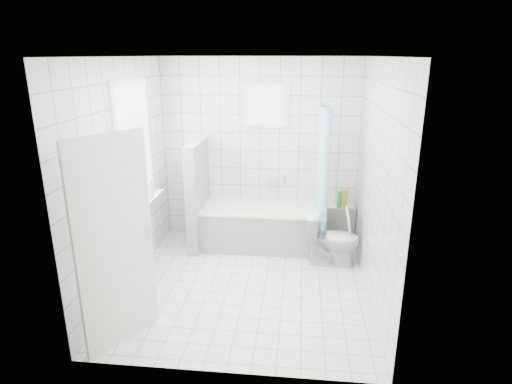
# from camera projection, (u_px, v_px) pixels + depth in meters

# --- Properties ---
(ground) EXTENTS (3.00, 3.00, 0.00)m
(ground) POSITION_uv_depth(u_px,v_px,m) (247.00, 284.00, 5.11)
(ground) COLOR white
(ground) RESTS_ON ground
(ceiling) EXTENTS (3.00, 3.00, 0.00)m
(ceiling) POSITION_uv_depth(u_px,v_px,m) (246.00, 56.00, 4.31)
(ceiling) COLOR white
(ceiling) RESTS_ON ground
(wall_back) EXTENTS (2.80, 0.02, 2.60)m
(wall_back) POSITION_uv_depth(u_px,v_px,m) (260.00, 151.00, 6.13)
(wall_back) COLOR white
(wall_back) RESTS_ON ground
(wall_front) EXTENTS (2.80, 0.02, 2.60)m
(wall_front) POSITION_uv_depth(u_px,v_px,m) (222.00, 234.00, 3.29)
(wall_front) COLOR white
(wall_front) RESTS_ON ground
(wall_left) EXTENTS (0.02, 3.00, 2.60)m
(wall_left) POSITION_uv_depth(u_px,v_px,m) (124.00, 176.00, 4.85)
(wall_left) COLOR white
(wall_left) RESTS_ON ground
(wall_right) EXTENTS (0.02, 3.00, 2.60)m
(wall_right) POSITION_uv_depth(u_px,v_px,m) (376.00, 184.00, 4.57)
(wall_right) COLOR white
(wall_right) RESTS_ON ground
(window_left) EXTENTS (0.01, 0.90, 1.40)m
(window_left) POSITION_uv_depth(u_px,v_px,m) (136.00, 145.00, 5.04)
(window_left) COLOR white
(window_left) RESTS_ON wall_left
(window_back) EXTENTS (0.50, 0.01, 0.50)m
(window_back) POSITION_uv_depth(u_px,v_px,m) (267.00, 105.00, 5.88)
(window_back) COLOR white
(window_back) RESTS_ON wall_back
(window_sill) EXTENTS (0.18, 1.02, 0.08)m
(window_sill) POSITION_uv_depth(u_px,v_px,m) (144.00, 204.00, 5.26)
(window_sill) COLOR white
(window_sill) RESTS_ON wall_left
(door) EXTENTS (0.44, 0.71, 2.00)m
(door) POSITION_uv_depth(u_px,v_px,m) (115.00, 244.00, 3.83)
(door) COLOR silver
(door) RESTS_ON ground
(bathtub) EXTENTS (1.71, 0.77, 0.58)m
(bathtub) POSITION_uv_depth(u_px,v_px,m) (263.00, 226.00, 6.08)
(bathtub) COLOR white
(bathtub) RESTS_ON ground
(partition_wall) EXTENTS (0.15, 0.85, 1.50)m
(partition_wall) POSITION_uv_depth(u_px,v_px,m) (198.00, 195.00, 5.98)
(partition_wall) COLOR white
(partition_wall) RESTS_ON ground
(tiled_ledge) EXTENTS (0.40, 0.24, 0.55)m
(tiled_ledge) POSITION_uv_depth(u_px,v_px,m) (340.00, 224.00, 6.22)
(tiled_ledge) COLOR white
(tiled_ledge) RESTS_ON ground
(toilet) EXTENTS (0.70, 0.42, 0.70)m
(toilet) POSITION_uv_depth(u_px,v_px,m) (332.00, 239.00, 5.52)
(toilet) COLOR white
(toilet) RESTS_ON ground
(curtain_rod) EXTENTS (0.02, 0.80, 0.02)m
(curtain_rod) POSITION_uv_depth(u_px,v_px,m) (326.00, 105.00, 5.45)
(curtain_rod) COLOR silver
(curtain_rod) RESTS_ON wall_back
(shower_curtain) EXTENTS (0.14, 0.48, 1.78)m
(shower_curtain) POSITION_uv_depth(u_px,v_px,m) (323.00, 176.00, 5.60)
(shower_curtain) COLOR #53BCF5
(shower_curtain) RESTS_ON curtain_rod
(tub_faucet) EXTENTS (0.18, 0.06, 0.06)m
(tub_faucet) POSITION_uv_depth(u_px,v_px,m) (272.00, 182.00, 6.21)
(tub_faucet) COLOR silver
(tub_faucet) RESTS_ON wall_back
(sill_bottles) EXTENTS (0.18, 0.64, 0.33)m
(sill_bottles) POSITION_uv_depth(u_px,v_px,m) (143.00, 192.00, 5.16)
(sill_bottles) COLOR silver
(sill_bottles) RESTS_ON window_sill
(ledge_bottles) EXTENTS (0.15, 0.15, 0.27)m
(ledge_bottles) POSITION_uv_depth(u_px,v_px,m) (341.00, 199.00, 6.04)
(ledge_bottles) COLOR green
(ledge_bottles) RESTS_ON tiled_ledge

